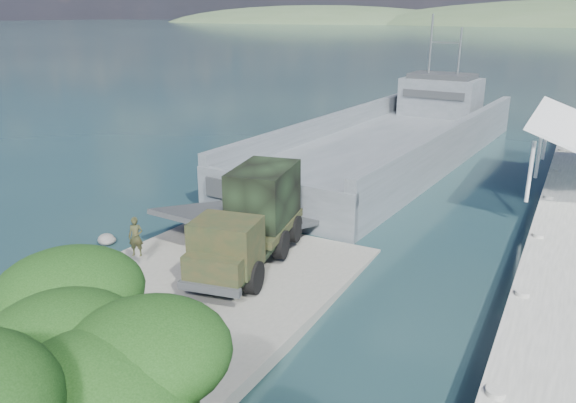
# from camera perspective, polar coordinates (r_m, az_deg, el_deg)

# --- Properties ---
(ground) EXTENTS (1400.00, 1400.00, 0.00)m
(ground) POSITION_cam_1_polar(r_m,az_deg,el_deg) (22.07, -10.28, -10.02)
(ground) COLOR #183239
(ground) RESTS_ON ground
(boat_ramp) EXTENTS (10.00, 18.00, 0.50)m
(boat_ramp) POSITION_cam_1_polar(r_m,az_deg,el_deg) (21.28, -11.98, -10.52)
(boat_ramp) COLOR slate
(boat_ramp) RESTS_ON ground
(shoreline_rocks) EXTENTS (3.20, 5.60, 0.90)m
(shoreline_rocks) POSITION_cam_1_polar(r_m,az_deg,el_deg) (26.33, -20.41, -6.05)
(shoreline_rocks) COLOR #4C4D4A
(shoreline_rocks) RESTS_ON ground
(landing_craft) EXTENTS (12.28, 38.41, 11.24)m
(landing_craft) POSITION_cam_1_polar(r_m,az_deg,el_deg) (42.43, 10.38, 5.32)
(landing_craft) COLOR #4D555B
(landing_craft) RESTS_ON ground
(military_truck) EXTENTS (3.79, 8.24, 3.69)m
(military_truck) POSITION_cam_1_polar(r_m,az_deg,el_deg) (23.42, -3.62, -1.73)
(military_truck) COLOR black
(military_truck) RESTS_ON boat_ramp
(soldier) EXTENTS (0.73, 0.62, 1.68)m
(soldier) POSITION_cam_1_polar(r_m,az_deg,el_deg) (24.07, -15.12, -4.34)
(soldier) COLOR #1E2E19
(soldier) RESTS_ON boat_ramp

